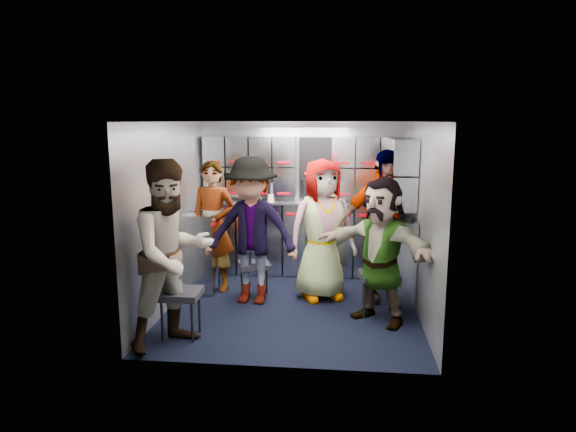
# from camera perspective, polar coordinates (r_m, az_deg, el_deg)

# --- Properties ---
(floor) EXTENTS (3.00, 3.00, 0.00)m
(floor) POSITION_cam_1_polar(r_m,az_deg,el_deg) (6.02, 0.54, -9.97)
(floor) COLOR black
(floor) RESTS_ON ground
(wall_back) EXTENTS (2.80, 0.04, 2.10)m
(wall_back) POSITION_cam_1_polar(r_m,az_deg,el_deg) (7.21, 1.68, 2.09)
(wall_back) COLOR #979CA5
(wall_back) RESTS_ON ground
(wall_left) EXTENTS (0.04, 3.00, 2.10)m
(wall_left) POSITION_cam_1_polar(r_m,az_deg,el_deg) (6.03, -12.80, 0.16)
(wall_left) COLOR #979CA5
(wall_left) RESTS_ON ground
(wall_right) EXTENTS (0.04, 3.00, 2.10)m
(wall_right) POSITION_cam_1_polar(r_m,az_deg,el_deg) (5.78, 14.51, -0.36)
(wall_right) COLOR #979CA5
(wall_right) RESTS_ON ground
(ceiling) EXTENTS (2.80, 3.00, 0.02)m
(ceiling) POSITION_cam_1_polar(r_m,az_deg,el_deg) (5.64, 0.57, 10.44)
(ceiling) COLOR silver
(ceiling) RESTS_ON wall_back
(cart_bank_back) EXTENTS (2.68, 0.38, 0.99)m
(cart_bank_back) POSITION_cam_1_polar(r_m,az_deg,el_deg) (7.11, 1.53, -2.58)
(cart_bank_back) COLOR gray
(cart_bank_back) RESTS_ON ground
(cart_bank_left) EXTENTS (0.38, 0.76, 0.99)m
(cart_bank_left) POSITION_cam_1_polar(r_m,az_deg,el_deg) (6.61, -9.33, -3.74)
(cart_bank_left) COLOR gray
(cart_bank_left) RESTS_ON ground
(counter) EXTENTS (2.68, 0.42, 0.03)m
(counter) POSITION_cam_1_polar(r_m,az_deg,el_deg) (7.01, 1.55, 1.56)
(counter) COLOR silver
(counter) RESTS_ON cart_bank_back
(locker_bank_back) EXTENTS (2.68, 0.28, 0.82)m
(locker_bank_back) POSITION_cam_1_polar(r_m,az_deg,el_deg) (7.01, 1.61, 5.47)
(locker_bank_back) COLOR gray
(locker_bank_back) RESTS_ON wall_back
(locker_bank_right) EXTENTS (0.28, 1.00, 0.82)m
(locker_bank_right) POSITION_cam_1_polar(r_m,az_deg,el_deg) (6.39, 12.44, 4.73)
(locker_bank_right) COLOR gray
(locker_bank_right) RESTS_ON wall_right
(right_cabinet) EXTENTS (0.28, 1.20, 1.00)m
(right_cabinet) POSITION_cam_1_polar(r_m,az_deg,el_deg) (6.46, 12.19, -4.13)
(right_cabinet) COLOR gray
(right_cabinet) RESTS_ON ground
(coffee_niche) EXTENTS (0.46, 0.16, 0.84)m
(coffee_niche) POSITION_cam_1_polar(r_m,az_deg,el_deg) (7.06, 3.10, 5.33)
(coffee_niche) COLOR black
(coffee_niche) RESTS_ON wall_back
(red_latch_strip) EXTENTS (2.60, 0.02, 0.03)m
(red_latch_strip) POSITION_cam_1_polar(r_m,az_deg,el_deg) (6.84, 1.41, 0.18)
(red_latch_strip) COLOR #9E000A
(red_latch_strip) RESTS_ON cart_bank_back
(jump_seat_near_left) EXTENTS (0.41, 0.39, 0.48)m
(jump_seat_near_left) POSITION_cam_1_polar(r_m,az_deg,el_deg) (5.19, -11.89, -8.68)
(jump_seat_near_left) COLOR black
(jump_seat_near_left) RESTS_ON ground
(jump_seat_mid_left) EXTENTS (0.45, 0.44, 0.43)m
(jump_seat_mid_left) POSITION_cam_1_polar(r_m,az_deg,el_deg) (6.23, -3.78, -5.63)
(jump_seat_mid_left) COLOR black
(jump_seat_mid_left) RESTS_ON ground
(jump_seat_center) EXTENTS (0.46, 0.44, 0.45)m
(jump_seat_center) POSITION_cam_1_polar(r_m,az_deg,el_deg) (6.36, 3.83, -5.06)
(jump_seat_center) COLOR black
(jump_seat_center) RESTS_ON ground
(jump_seat_mid_right) EXTENTS (0.40, 0.38, 0.42)m
(jump_seat_mid_right) POSITION_cam_1_polar(r_m,az_deg,el_deg) (6.41, 10.16, -5.32)
(jump_seat_mid_right) COLOR black
(jump_seat_mid_right) RESTS_ON ground
(jump_seat_near_right) EXTENTS (0.47, 0.45, 0.48)m
(jump_seat_near_right) POSITION_cam_1_polar(r_m,az_deg,el_deg) (5.72, 10.01, -6.75)
(jump_seat_near_right) COLOR black
(jump_seat_near_right) RESTS_ON ground
(attendant_standing) EXTENTS (0.65, 0.49, 1.63)m
(attendant_standing) POSITION_cam_1_polar(r_m,az_deg,el_deg) (6.46, -8.34, -1.14)
(attendant_standing) COLOR black
(attendant_standing) RESTS_ON ground
(attendant_arc_a) EXTENTS (1.07, 1.09, 1.77)m
(attendant_arc_a) POSITION_cam_1_polar(r_m,az_deg,el_deg) (4.89, -12.73, -4.20)
(attendant_arc_a) COLOR black
(attendant_arc_a) RESTS_ON ground
(attendant_arc_b) EXTENTS (1.18, 0.77, 1.71)m
(attendant_arc_b) POSITION_cam_1_polar(r_m,az_deg,el_deg) (5.94, -4.12, -1.67)
(attendant_arc_b) COLOR black
(attendant_arc_b) RESTS_ON ground
(attendant_arc_c) EXTENTS (0.96, 0.81, 1.68)m
(attendant_arc_c) POSITION_cam_1_polar(r_m,az_deg,el_deg) (6.08, 3.82, -1.54)
(attendant_arc_c) COLOR black
(attendant_arc_c) RESTS_ON ground
(attendant_arc_d) EXTENTS (1.12, 0.67, 1.79)m
(attendant_arc_d) POSITION_cam_1_polar(r_m,az_deg,el_deg) (6.12, 10.44, -1.08)
(attendant_arc_d) COLOR black
(attendant_arc_d) RESTS_ON ground
(attendant_arc_e) EXTENTS (1.42, 1.25, 1.56)m
(attendant_arc_e) POSITION_cam_1_polar(r_m,az_deg,el_deg) (5.46, 10.26, -3.76)
(attendant_arc_e) COLOR black
(attendant_arc_e) RESTS_ON ground
(bottle_left) EXTENTS (0.06, 0.06, 0.25)m
(bottle_left) POSITION_cam_1_polar(r_m,az_deg,el_deg) (7.01, -3.18, 2.72)
(bottle_left) COLOR white
(bottle_left) RESTS_ON counter
(bottle_mid) EXTENTS (0.07, 0.07, 0.23)m
(bottle_mid) POSITION_cam_1_polar(r_m,az_deg,el_deg) (6.99, -1.80, 2.61)
(bottle_mid) COLOR white
(bottle_mid) RESTS_ON counter
(bottle_right) EXTENTS (0.06, 0.06, 0.24)m
(bottle_right) POSITION_cam_1_polar(r_m,az_deg,el_deg) (6.95, 10.82, 2.42)
(bottle_right) COLOR white
(bottle_right) RESTS_ON counter
(cup_left) EXTENTS (0.09, 0.09, 0.09)m
(cup_left) POSITION_cam_1_polar(r_m,az_deg,el_deg) (6.99, -1.93, 2.04)
(cup_left) COLOR #C7B88C
(cup_left) RESTS_ON counter
(cup_right) EXTENTS (0.08, 0.08, 0.10)m
(cup_right) POSITION_cam_1_polar(r_m,az_deg,el_deg) (6.93, 8.26, 1.88)
(cup_right) COLOR #C7B88C
(cup_right) RESTS_ON counter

